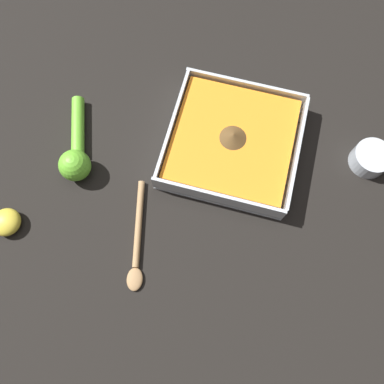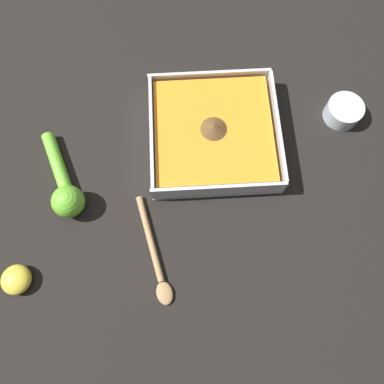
{
  "view_description": "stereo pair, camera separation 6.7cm",
  "coord_description": "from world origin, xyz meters",
  "px_view_note": "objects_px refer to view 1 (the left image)",
  "views": [
    {
      "loc": [
        0.01,
        -0.3,
        0.67
      ],
      "look_at": [
        -0.05,
        -0.09,
        0.02
      ],
      "focal_mm": 35.0,
      "sensor_mm": 36.0,
      "label": 1
    },
    {
      "loc": [
        -0.06,
        -0.31,
        0.67
      ],
      "look_at": [
        -0.05,
        -0.09,
        0.02
      ],
      "focal_mm": 35.0,
      "sensor_mm": 36.0,
      "label": 2
    }
  ],
  "objects_px": {
    "square_dish": "(233,143)",
    "lemon_squeezer": "(76,154)",
    "spice_bowl": "(370,159)",
    "wooden_spoon": "(137,241)",
    "lemon_half": "(6,222)"
  },
  "relations": [
    {
      "from": "square_dish",
      "to": "lemon_squeezer",
      "type": "relative_size",
      "value": 1.38
    },
    {
      "from": "spice_bowl",
      "to": "lemon_squeezer",
      "type": "height_order",
      "value": "lemon_squeezer"
    },
    {
      "from": "spice_bowl",
      "to": "wooden_spoon",
      "type": "bearing_deg",
      "value": -145.51
    },
    {
      "from": "lemon_squeezer",
      "to": "lemon_half",
      "type": "xyz_separation_m",
      "value": [
        -0.08,
        -0.15,
        -0.01
      ]
    },
    {
      "from": "square_dish",
      "to": "spice_bowl",
      "type": "relative_size",
      "value": 3.42
    },
    {
      "from": "lemon_half",
      "to": "wooden_spoon",
      "type": "bearing_deg",
      "value": 7.02
    },
    {
      "from": "square_dish",
      "to": "lemon_squeezer",
      "type": "xyz_separation_m",
      "value": [
        -0.28,
        -0.1,
        0.0
      ]
    },
    {
      "from": "lemon_squeezer",
      "to": "wooden_spoon",
      "type": "bearing_deg",
      "value": 31.8
    },
    {
      "from": "square_dish",
      "to": "spice_bowl",
      "type": "bearing_deg",
      "value": 7.91
    },
    {
      "from": "spice_bowl",
      "to": "lemon_half",
      "type": "bearing_deg",
      "value": -154.77
    },
    {
      "from": "spice_bowl",
      "to": "wooden_spoon",
      "type": "xyz_separation_m",
      "value": [
        -0.38,
        -0.26,
        -0.01
      ]
    },
    {
      "from": "spice_bowl",
      "to": "lemon_half",
      "type": "relative_size",
      "value": 1.37
    },
    {
      "from": "spice_bowl",
      "to": "lemon_squeezer",
      "type": "distance_m",
      "value": 0.55
    },
    {
      "from": "spice_bowl",
      "to": "lemon_squeezer",
      "type": "xyz_separation_m",
      "value": [
        -0.54,
        -0.14,
        0.01
      ]
    },
    {
      "from": "wooden_spoon",
      "to": "lemon_half",
      "type": "bearing_deg",
      "value": -96.41
    }
  ]
}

